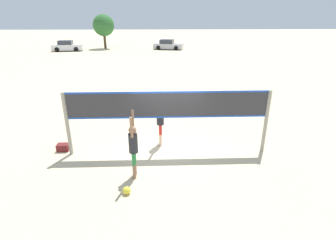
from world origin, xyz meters
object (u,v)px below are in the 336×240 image
Objects in this scene: parked_car_mid at (67,46)px; player_spiker at (133,145)px; gear_bag at (63,147)px; parked_car_near at (168,45)px; volleyball_net at (168,111)px; volleyball at (127,190)px; player_blocker at (160,118)px; tree_left_cluster at (104,25)px.

player_spiker is at bearing -75.72° from parked_car_mid.
parked_car_mid is (-9.68, 31.49, 0.54)m from gear_bag.
parked_car_near reaches higher than gear_bag.
volleyball_net reaches higher than volleyball.
player_blocker is 35.28m from tree_left_cluster.
volleyball_net is 0.87m from player_blocker.
tree_left_cluster is at bearing 11.69° from player_spiker.
volleyball_net is at bearing -35.50° from player_spiker.
tree_left_cluster is (-4.66, 34.55, 3.35)m from gear_bag.
player_blocker is (-0.28, 0.64, -0.51)m from volleyball_net.
tree_left_cluster reaches higher than gear_bag.
player_blocker reaches higher than gear_bag.
parked_car_near is at bearing 87.73° from volleyball_net.
parked_car_mid is (-12.56, 33.35, -0.46)m from player_spiker.
tree_left_cluster reaches higher than player_blocker.
gear_bag is 0.09× the size of parked_car_near.
parked_car_near is (5.31, 32.88, 0.52)m from gear_bag.
player_spiker is at bearing -125.50° from volleyball_net.
player_blocker is 33.90m from parked_car_mid.
volleyball is 36.42m from parked_car_mid.
volleyball_net is 2.01m from player_spiker.
player_blocker is 0.48× the size of parked_car_mid.
volleyball_net reaches higher than gear_bag.
parked_car_near is 0.93× the size of tree_left_cluster.
volleyball_net is 3.41× the size of player_spiker.
tree_left_cluster is at bearing 24.97° from parked_car_mid.
player_blocker is at bearing -20.99° from player_spiker.
parked_car_mid reaches higher than parked_car_near.
volleyball_net is at bearing 62.39° from volleyball.
gear_bag reaches higher than volleyball.
volleyball_net is 16.73× the size of gear_bag.
player_blocker is 0.42× the size of tree_left_cluster.
player_spiker is 34.83m from parked_car_near.
tree_left_cluster is (-7.53, 36.41, 2.34)m from player_spiker.
volleyball is at bearing 169.55° from player_spiker.
parked_car_mid is at bearing -160.39° from parked_car_near.
tree_left_cluster reaches higher than parked_car_mid.
player_spiker is (-1.13, -1.58, -0.51)m from volleyball_net.
player_spiker is 9.32× the size of volleyball.
parked_car_near is (2.60, 35.63, 0.54)m from volleyball.
volleyball is at bearing -117.61° from volleyball_net.
player_blocker reaches higher than volleyball.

